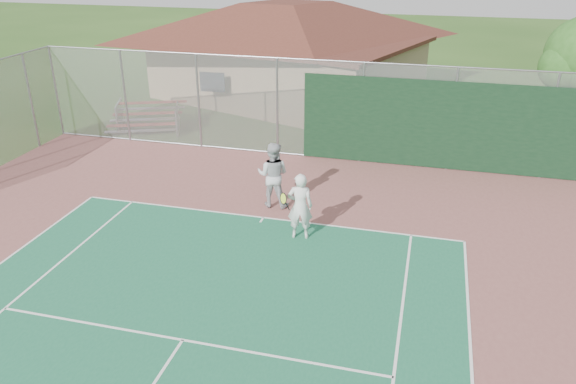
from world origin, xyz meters
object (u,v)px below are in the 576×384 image
object	(u,v)px
clubhouse	(287,42)
bleachers	(147,116)
player_grey_back	(273,175)
player_white_front	(300,207)

from	to	relation	value
clubhouse	bleachers	world-z (taller)	clubhouse
bleachers	player_grey_back	size ratio (longest dim) A/B	1.70
clubhouse	player_grey_back	size ratio (longest dim) A/B	7.46
bleachers	player_grey_back	world-z (taller)	player_grey_back
clubhouse	player_white_front	world-z (taller)	clubhouse
clubhouse	player_white_front	xyz separation A→B (m)	(3.94, -13.73, -1.83)
player_white_front	player_grey_back	xyz separation A→B (m)	(-1.20, 1.69, 0.06)
bleachers	player_grey_back	xyz separation A→B (m)	(7.03, -5.75, 0.43)
bleachers	player_white_front	size ratio (longest dim) A/B	1.83
clubhouse	player_white_front	bearing A→B (deg)	-54.82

